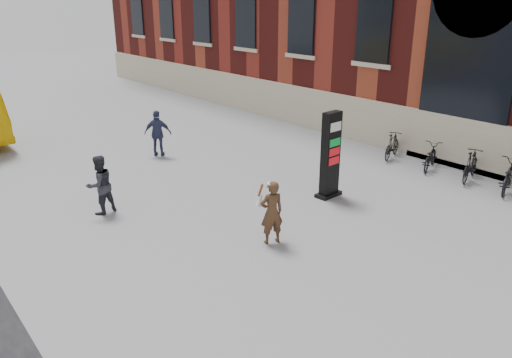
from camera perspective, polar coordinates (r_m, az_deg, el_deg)
ground at (r=12.18m, az=-1.76°, el=-7.53°), size 100.00×100.00×0.00m
info_pylon at (r=14.80m, az=8.50°, el=2.72°), size 0.85×0.48×2.58m
woman at (r=11.95m, az=1.79°, el=-3.74°), size 0.71×0.68×1.60m
pedestrian_a at (r=14.25m, az=-17.42°, el=-0.64°), size 0.91×0.78×1.66m
pedestrian_c at (r=19.05m, az=-11.15°, el=5.14°), size 1.05×0.97×1.73m
bike_2 at (r=17.16m, az=26.85°, el=0.32°), size 1.94×1.17×0.96m
bike_3 at (r=17.64m, az=23.33°, el=1.45°), size 1.76×0.91×1.02m
bike_4 at (r=18.35m, az=19.27°, el=2.43°), size 1.77×1.16×0.88m
bike_5 at (r=19.19m, az=15.29°, el=3.71°), size 1.65×0.97×0.96m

